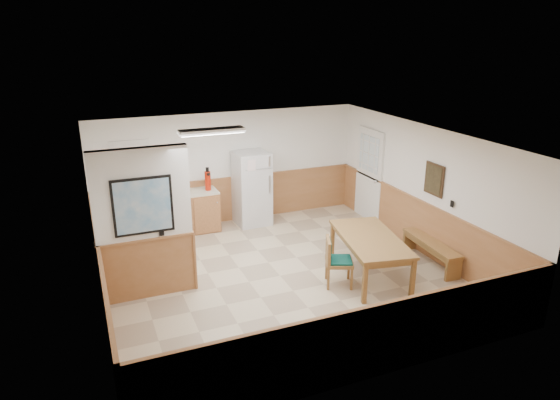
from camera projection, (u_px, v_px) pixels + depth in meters
name	position (u px, v px, depth m)	size (l,w,h in m)	color
ground	(280.00, 276.00, 8.94)	(6.00, 6.00, 0.00)	#CCB692
ceiling	(280.00, 138.00, 8.12)	(6.00, 6.00, 0.02)	white
back_wall	(229.00, 168.00, 11.15)	(6.00, 0.02, 2.50)	white
right_wall	(424.00, 190.00, 9.61)	(0.02, 6.00, 2.50)	white
left_wall	(95.00, 237.00, 7.45)	(0.02, 6.00, 2.50)	white
wainscot_back	(230.00, 200.00, 11.38)	(6.00, 0.04, 1.00)	#A66E42
wainscot_right	(419.00, 226.00, 9.84)	(0.04, 6.00, 1.00)	#A66E42
wainscot_left	(102.00, 281.00, 7.70)	(0.04, 6.00, 1.00)	#A66E42
partition_wall	(144.00, 226.00, 7.90)	(1.50, 0.20, 2.50)	white
kitchen_counter	(181.00, 212.00, 10.70)	(2.20, 0.61, 1.00)	#AB683D
exterior_door	(369.00, 175.00, 11.32)	(0.07, 1.02, 2.15)	white
kitchen_window	(131.00, 164.00, 10.28)	(0.80, 0.04, 1.00)	white
wall_painting	(434.00, 179.00, 9.24)	(0.04, 0.50, 0.60)	#342315
fluorescent_fixture	(212.00, 131.00, 8.99)	(1.20, 0.30, 0.09)	white
refrigerator	(252.00, 188.00, 11.11)	(0.76, 0.73, 1.65)	silver
dining_table	(370.00, 242.00, 8.73)	(1.28, 2.03, 0.75)	#A9743E
dining_bench	(431.00, 247.00, 9.30)	(0.43, 1.50, 0.45)	#A9743E
dining_chair	(334.00, 258.00, 8.48)	(0.74, 0.63, 0.85)	#A9743E
fire_extinguisher	(208.00, 180.00, 10.68)	(0.14, 0.14, 0.51)	#B31D09
soap_bottle	(135.00, 194.00, 10.19)	(0.06, 0.06, 0.20)	#188435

